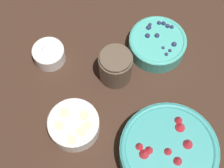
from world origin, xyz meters
TOP-DOWN VIEW (x-y plane):
  - ground_plane at (0.00, 0.00)m, footprint 4.00×4.00m
  - bowl_strawberries at (-0.15, -0.05)m, footprint 0.26×0.26m
  - bowl_blueberries at (0.18, -0.17)m, footprint 0.17×0.17m
  - bowl_bananas at (0.02, 0.15)m, footprint 0.14×0.14m
  - bowl_cream at (0.27, 0.15)m, footprint 0.10×0.10m
  - jar_chocolate at (0.14, -0.02)m, footprint 0.10×0.10m

SIDE VIEW (x-z plane):
  - ground_plane at x=0.00m, z-range 0.00..0.00m
  - bowl_cream at x=0.27m, z-range 0.00..0.06m
  - bowl_bananas at x=0.02m, z-range 0.00..0.06m
  - bowl_blueberries at x=0.18m, z-range 0.00..0.06m
  - bowl_strawberries at x=-0.15m, z-range 0.00..0.09m
  - jar_chocolate at x=0.14m, z-range 0.00..0.10m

